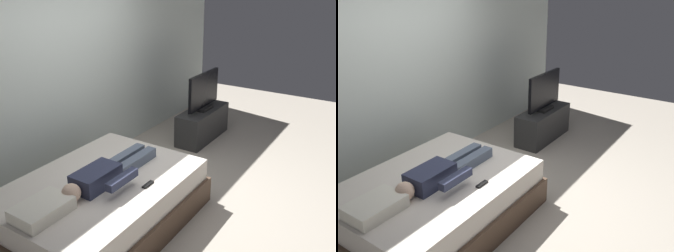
% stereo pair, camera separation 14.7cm
% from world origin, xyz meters
% --- Properties ---
extents(ground_plane, '(10.00, 10.00, 0.00)m').
position_xyz_m(ground_plane, '(0.00, 0.00, 0.00)').
color(ground_plane, '#ADA393').
extents(back_wall, '(6.40, 0.10, 2.80)m').
position_xyz_m(back_wall, '(0.40, 1.62, 1.40)').
color(back_wall, silver).
rests_on(back_wall, ground).
extents(bed, '(2.07, 1.52, 0.54)m').
position_xyz_m(bed, '(-0.75, 0.45, 0.26)').
color(bed, brown).
rests_on(bed, ground).
extents(pillow, '(0.48, 0.34, 0.12)m').
position_xyz_m(pillow, '(-1.46, 0.45, 0.60)').
color(pillow, silver).
rests_on(pillow, bed).
extents(person, '(1.26, 0.46, 0.18)m').
position_xyz_m(person, '(-0.72, 0.38, 0.62)').
color(person, '#2D334C').
rests_on(person, bed).
extents(remote, '(0.15, 0.04, 0.02)m').
position_xyz_m(remote, '(-0.57, -0.03, 0.55)').
color(remote, black).
rests_on(remote, bed).
extents(tv_stand, '(1.10, 0.40, 0.50)m').
position_xyz_m(tv_stand, '(1.84, 0.62, 0.25)').
color(tv_stand, '#2D2D2D').
rests_on(tv_stand, ground).
extents(tv, '(0.88, 0.20, 0.59)m').
position_xyz_m(tv, '(1.84, 0.62, 0.78)').
color(tv, black).
rests_on(tv, tv_stand).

